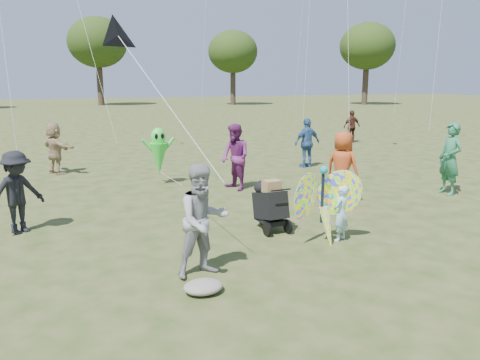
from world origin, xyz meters
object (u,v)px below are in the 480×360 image
object	(u,v)px
alien_kite	(159,153)
crowd_h	(352,126)
child_girl	(341,213)
crowd_c	(307,143)
crowd_b	(17,192)
crowd_e	(235,157)
crowd_a	(342,167)
crowd_f	(450,159)
crowd_d	(55,148)
jogging_stroller	(269,201)
butterfly_kite	(324,205)
adult_man	(203,221)

from	to	relation	value
alien_kite	crowd_h	bearing A→B (deg)	28.75
child_girl	crowd_c	bearing A→B (deg)	-143.68
crowd_h	crowd_b	bearing A→B (deg)	30.51
child_girl	crowd_e	distance (m)	4.90
crowd_a	crowd_f	bearing A→B (deg)	-125.79
crowd_f	crowd_h	distance (m)	11.02
crowd_d	jogging_stroller	bearing A→B (deg)	176.92
crowd_a	crowd_c	world-z (taller)	crowd_a
crowd_d	butterfly_kite	size ratio (longest dim) A/B	1.00
crowd_f	alien_kite	bearing A→B (deg)	-116.95
child_girl	jogging_stroller	world-z (taller)	child_girl
crowd_e	butterfly_kite	world-z (taller)	crowd_e
adult_man	crowd_h	distance (m)	17.72
crowd_a	jogging_stroller	bearing A→B (deg)	89.60
crowd_b	alien_kite	bearing A→B (deg)	8.35
crowd_a	crowd_c	distance (m)	4.94
crowd_f	butterfly_kite	xyz separation A→B (m)	(-5.37, -2.22, -0.23)
crowd_e	crowd_f	distance (m)	5.96
butterfly_kite	crowd_h	bearing A→B (deg)	53.39
butterfly_kite	child_girl	bearing A→B (deg)	2.35
crowd_a	crowd_c	bearing A→B (deg)	-47.29
crowd_e	crowd_f	bearing A→B (deg)	50.40
child_girl	crowd_b	bearing A→B (deg)	-54.69
crowd_b	butterfly_kite	size ratio (longest dim) A/B	0.99
adult_man	crowd_e	distance (m)	6.09
adult_man	crowd_d	bearing A→B (deg)	92.73
adult_man	alien_kite	xyz separation A→B (m)	(0.75, 6.98, 0.05)
crowd_c	jogging_stroller	world-z (taller)	crowd_c
crowd_c	jogging_stroller	xyz separation A→B (m)	(-4.38, -6.14, -0.28)
crowd_f	crowd_h	xyz separation A→B (m)	(3.93, 10.30, -0.18)
crowd_e	adult_man	bearing A→B (deg)	-38.83
child_girl	crowd_h	distance (m)	15.35
crowd_c	crowd_h	size ratio (longest dim) A/B	1.09
crowd_b	crowd_h	distance (m)	17.69
crowd_b	crowd_f	world-z (taller)	crowd_f
crowd_e	crowd_h	world-z (taller)	crowd_e
child_girl	crowd_f	distance (m)	5.46
crowd_c	crowd_h	xyz separation A→B (m)	(5.53, 5.20, -0.08)
butterfly_kite	crowd_b	bearing A→B (deg)	152.50
crowd_a	crowd_f	xyz separation A→B (m)	(3.21, -0.42, 0.08)
crowd_d	crowd_e	distance (m)	6.57
child_girl	crowd_c	size ratio (longest dim) A/B	0.63
adult_man	crowd_h	bearing A→B (deg)	38.25
crowd_c	alien_kite	xyz separation A→B (m)	(-5.63, -0.93, 0.07)
jogging_stroller	alien_kite	world-z (taller)	alien_kite
crowd_c	crowd_d	distance (m)	8.78
crowd_f	crowd_e	bearing A→B (deg)	-113.59
crowd_d	butterfly_kite	world-z (taller)	crowd_d
crowd_c	crowd_f	world-z (taller)	crowd_f
crowd_d	crowd_h	size ratio (longest dim) A/B	1.06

